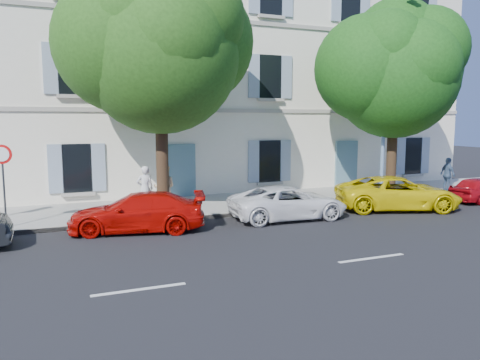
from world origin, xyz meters
name	(u,v)px	position (x,y,z in m)	size (l,w,h in m)	color
ground	(296,226)	(0.00, 0.00, 0.00)	(90.00, 90.00, 0.00)	black
sidewalk	(245,203)	(0.00, 4.45, 0.07)	(36.00, 4.50, 0.15)	#A09E96
kerb	(267,212)	(0.00, 2.28, 0.08)	(36.00, 0.16, 0.16)	#9E998E
building	(203,73)	(0.00, 10.20, 6.00)	(28.00, 7.00, 12.00)	white
car_red_coupe	(137,212)	(-5.11, 1.30, 0.63)	(1.75, 4.31, 1.25)	#B30A05
car_white_coupe	(288,203)	(0.30, 1.15, 0.60)	(1.99, 4.32, 1.20)	white
car_yellow_supercar	(398,193)	(5.18, 1.06, 0.67)	(2.23, 4.84, 1.35)	yellow
tree_left	(160,54)	(-3.77, 3.45, 5.93)	(5.80, 5.80, 8.98)	#3A2819
tree_right	(395,76)	(6.29, 2.84, 5.44)	(5.35, 5.35, 8.24)	#3A2819
road_sign	(3,168)	(-9.02, 2.76, 2.07)	(0.61, 0.19, 2.66)	#383A3D
street_lamp	(388,87)	(5.76, 2.63, 4.95)	(0.37, 1.81, 8.47)	#7293BF
pedestrian_a	(145,189)	(-4.38, 3.74, 1.01)	(0.63, 0.41, 1.72)	silver
pedestrian_b	(165,188)	(-3.63, 3.77, 1.01)	(0.84, 0.65, 1.73)	tan
pedestrian_c	(448,175)	(10.03, 3.23, 0.97)	(0.96, 0.40, 1.64)	#445D7D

